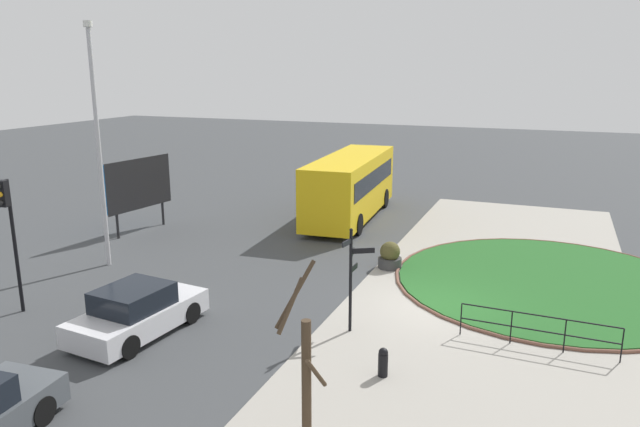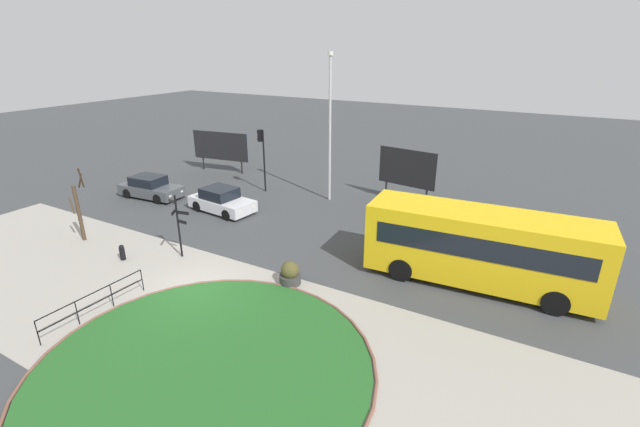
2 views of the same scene
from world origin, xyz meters
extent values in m
plane|color=#3D3F42|center=(0.00, 0.00, 0.00)|extent=(120.00, 120.00, 0.00)
cube|color=#9E998E|center=(0.00, -1.57, 0.01)|extent=(32.00, 8.86, 0.02)
cylinder|color=#235B23|center=(3.60, -3.28, 0.05)|extent=(10.42, 10.42, 0.10)
torus|color=brown|center=(3.60, -3.28, 0.06)|extent=(10.73, 10.73, 0.11)
cylinder|color=black|center=(-2.71, 1.93, 1.49)|extent=(0.09, 0.09, 2.98)
sphere|color=black|center=(-2.71, 1.93, 3.03)|extent=(0.10, 0.10, 0.10)
cube|color=black|center=(-2.98, 1.97, 2.72)|extent=(0.46, 0.10, 0.15)
cube|color=black|center=(-2.53, 1.62, 2.41)|extent=(0.35, 0.56, 0.15)
cube|color=black|center=(-2.38, 2.00, 2.26)|extent=(0.59, 0.15, 0.15)
cube|color=black|center=(-2.42, 1.93, 1.84)|extent=(0.50, 0.04, 0.15)
cylinder|color=black|center=(-4.85, 0.34, 0.30)|extent=(0.24, 0.24, 0.61)
sphere|color=black|center=(-4.85, 0.34, 0.65)|extent=(0.23, 0.23, 0.23)
cube|color=black|center=(-1.86, -3.09, 0.96)|extent=(0.17, 4.08, 0.03)
cube|color=black|center=(-1.86, -3.09, 0.53)|extent=(0.17, 4.08, 0.03)
cylinder|color=black|center=(-1.79, -1.05, 0.48)|extent=(0.04, 0.04, 0.96)
cylinder|color=black|center=(-1.84, -2.41, 0.48)|extent=(0.04, 0.04, 0.96)
cylinder|color=black|center=(-1.88, -3.77, 0.48)|extent=(0.04, 0.04, 0.96)
cylinder|color=black|center=(-1.93, -5.13, 0.48)|extent=(0.04, 0.04, 0.96)
cube|color=yellow|center=(9.84, 6.25, 1.71)|extent=(9.25, 3.07, 2.87)
cube|color=black|center=(9.76, 7.49, 2.11)|extent=(8.00, 0.57, 0.88)
cube|color=black|center=(9.93, 5.01, 2.11)|extent=(8.00, 0.57, 0.88)
cube|color=black|center=(14.40, 6.56, 1.85)|extent=(0.16, 2.01, 1.10)
cube|color=black|center=(14.40, 6.56, 2.92)|extent=(0.11, 1.35, 0.28)
cylinder|color=black|center=(12.67, 7.57, 0.50)|extent=(1.02, 0.37, 1.00)
cylinder|color=black|center=(12.83, 5.33, 0.50)|extent=(1.02, 0.37, 1.00)
cylinder|color=black|center=(6.86, 7.18, 0.50)|extent=(1.02, 0.37, 1.00)
cylinder|color=black|center=(7.01, 4.93, 0.50)|extent=(1.02, 0.37, 1.00)
cube|color=silver|center=(-5.06, 7.47, 0.50)|extent=(4.19, 2.23, 0.65)
cube|color=black|center=(-5.22, 7.49, 1.14)|extent=(2.06, 1.80, 0.61)
cube|color=#EAEACC|center=(-2.99, 7.82, 0.53)|extent=(0.04, 0.20, 0.12)
cube|color=#EAEACC|center=(-3.10, 6.72, 0.53)|extent=(0.04, 0.20, 0.12)
cylinder|color=black|center=(-3.74, 8.18, 0.32)|extent=(0.66, 0.28, 0.64)
cylinder|color=black|center=(-3.90, 6.51, 0.32)|extent=(0.66, 0.28, 0.64)
cylinder|color=black|center=(-6.22, 8.43, 0.32)|extent=(0.66, 0.28, 0.64)
cylinder|color=black|center=(-6.39, 6.76, 0.32)|extent=(0.66, 0.28, 0.64)
cube|color=#EAEACC|center=(-8.79, 7.87, 0.53)|extent=(0.04, 0.20, 0.12)
cube|color=#EAEACC|center=(-8.71, 6.83, 0.53)|extent=(0.04, 0.20, 0.12)
cylinder|color=black|center=(-9.48, 6.50, 0.32)|extent=(0.66, 0.27, 0.64)
cylinder|color=black|center=(-5.12, 11.88, 2.09)|extent=(0.11, 0.11, 4.18)
cube|color=black|center=(-5.32, 11.83, 3.79)|extent=(0.31, 0.31, 0.78)
sphere|color=#F2A519|center=(-5.47, 11.80, 3.79)|extent=(0.16, 0.16, 0.16)
sphere|color=black|center=(-5.47, 11.80, 3.55)|extent=(0.16, 0.16, 0.16)
cylinder|color=#B7B7BC|center=(-0.52, 12.52, 4.38)|extent=(0.16, 0.16, 8.76)
cylinder|color=silver|center=(-0.52, 12.52, 8.88)|extent=(0.32, 0.32, 0.22)
cylinder|color=black|center=(2.52, 14.63, 1.13)|extent=(0.12, 0.12, 2.25)
cylinder|color=black|center=(5.29, 14.25, 1.13)|extent=(0.12, 0.12, 2.25)
cube|color=#1E66B2|center=(3.91, 14.44, 2.25)|extent=(3.70, 0.63, 2.21)
cube|color=black|center=(3.90, 14.37, 2.25)|extent=(3.79, 0.55, 2.31)
cylinder|color=#383838|center=(3.10, 2.35, 0.21)|extent=(0.89, 0.89, 0.41)
sphere|color=#4C4723|center=(3.10, 2.35, 0.66)|extent=(0.76, 0.76, 0.76)
cylinder|color=#423323|center=(-8.47, 0.83, 1.45)|extent=(0.19, 0.19, 2.91)
cylinder|color=#423323|center=(-8.39, 1.18, 3.11)|extent=(0.78, 0.26, 0.92)
cylinder|color=#423323|center=(-8.23, 1.15, 3.28)|extent=(0.75, 0.60, 1.23)
cylinder|color=#423323|center=(-8.55, 0.60, 1.94)|extent=(0.55, 0.27, 0.73)
camera|label=1|loc=(-17.66, -3.13, 7.37)|focal=33.28mm
camera|label=2|loc=(12.06, -10.95, 9.40)|focal=24.52mm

